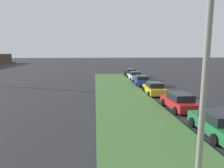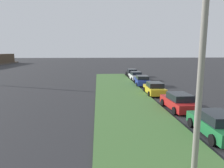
{
  "view_description": "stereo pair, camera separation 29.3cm",
  "coord_description": "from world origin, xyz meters",
  "px_view_note": "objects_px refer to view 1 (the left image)",
  "views": [
    {
      "loc": [
        -3.89,
        11.25,
        5.06
      ],
      "look_at": [
        18.15,
        9.41,
        1.45
      ],
      "focal_mm": 32.57,
      "sensor_mm": 36.0,
      "label": 1
    },
    {
      "loc": [
        -3.91,
        10.96,
        5.06
      ],
      "look_at": [
        18.15,
        9.41,
        1.45
      ],
      "focal_mm": 32.57,
      "sensor_mm": 36.0,
      "label": 2
    }
  ],
  "objects_px": {
    "parked_car_yellow": "(154,88)",
    "parked_car_black": "(131,73)",
    "parked_car_white": "(135,76)",
    "parked_car_blue": "(141,81)",
    "parked_car_red": "(179,102)",
    "parked_car_green": "(218,124)",
    "streetlight": "(216,69)"
  },
  "relations": [
    {
      "from": "parked_car_green",
      "to": "parked_car_yellow",
      "type": "height_order",
      "value": "same"
    },
    {
      "from": "parked_car_blue",
      "to": "parked_car_yellow",
      "type": "bearing_deg",
      "value": -176.21
    },
    {
      "from": "parked_car_blue",
      "to": "parked_car_white",
      "type": "relative_size",
      "value": 1.01
    },
    {
      "from": "parked_car_white",
      "to": "streetlight",
      "type": "relative_size",
      "value": 0.58
    },
    {
      "from": "parked_car_red",
      "to": "parked_car_yellow",
      "type": "relative_size",
      "value": 1.0
    },
    {
      "from": "parked_car_green",
      "to": "parked_car_blue",
      "type": "distance_m",
      "value": 18.26
    },
    {
      "from": "parked_car_blue",
      "to": "streetlight",
      "type": "xyz_separation_m",
      "value": [
        -22.16,
        2.34,
        3.67
      ]
    },
    {
      "from": "parked_car_white",
      "to": "parked_car_black",
      "type": "xyz_separation_m",
      "value": [
        5.22,
        -0.2,
        0.0
      ]
    },
    {
      "from": "parked_car_blue",
      "to": "parked_car_red",
      "type": "bearing_deg",
      "value": -174.85
    },
    {
      "from": "parked_car_green",
      "to": "streetlight",
      "type": "distance_m",
      "value": 6.08
    },
    {
      "from": "parked_car_red",
      "to": "parked_car_white",
      "type": "height_order",
      "value": "same"
    },
    {
      "from": "parked_car_green",
      "to": "parked_car_black",
      "type": "bearing_deg",
      "value": 1.56
    },
    {
      "from": "parked_car_blue",
      "to": "parked_car_black",
      "type": "distance_m",
      "value": 11.03
    },
    {
      "from": "parked_car_green",
      "to": "parked_car_blue",
      "type": "relative_size",
      "value": 0.99
    },
    {
      "from": "parked_car_yellow",
      "to": "parked_car_black",
      "type": "distance_m",
      "value": 17.47
    },
    {
      "from": "parked_car_yellow",
      "to": "parked_car_green",
      "type": "bearing_deg",
      "value": -176.12
    },
    {
      "from": "parked_car_red",
      "to": "parked_car_blue",
      "type": "relative_size",
      "value": 0.99
    },
    {
      "from": "parked_car_red",
      "to": "parked_car_yellow",
      "type": "distance_m",
      "value": 6.36
    },
    {
      "from": "parked_car_white",
      "to": "streetlight",
      "type": "xyz_separation_m",
      "value": [
        -27.97,
        2.44,
        3.67
      ]
    },
    {
      "from": "parked_car_yellow",
      "to": "parked_car_white",
      "type": "height_order",
      "value": "same"
    },
    {
      "from": "parked_car_blue",
      "to": "streetlight",
      "type": "distance_m",
      "value": 22.58
    },
    {
      "from": "parked_car_black",
      "to": "streetlight",
      "type": "bearing_deg",
      "value": 173.66
    },
    {
      "from": "parked_car_blue",
      "to": "parked_car_black",
      "type": "xyz_separation_m",
      "value": [
        11.03,
        -0.3,
        0.0
      ]
    },
    {
      "from": "parked_car_green",
      "to": "parked_car_white",
      "type": "height_order",
      "value": "same"
    },
    {
      "from": "parked_car_yellow",
      "to": "streetlight",
      "type": "relative_size",
      "value": 0.58
    },
    {
      "from": "parked_car_red",
      "to": "parked_car_blue",
      "type": "bearing_deg",
      "value": -0.31
    },
    {
      "from": "parked_car_green",
      "to": "parked_car_blue",
      "type": "xyz_separation_m",
      "value": [
        18.25,
        0.51,
        0.0
      ]
    },
    {
      "from": "parked_car_green",
      "to": "parked_car_white",
      "type": "bearing_deg",
      "value": 2.13
    },
    {
      "from": "parked_car_black",
      "to": "parked_car_red",
      "type": "bearing_deg",
      "value": 178.46
    },
    {
      "from": "parked_car_yellow",
      "to": "parked_car_blue",
      "type": "relative_size",
      "value": 0.99
    },
    {
      "from": "parked_car_green",
      "to": "parked_car_blue",
      "type": "bearing_deg",
      "value": 2.75
    },
    {
      "from": "parked_car_white",
      "to": "parked_car_black",
      "type": "bearing_deg",
      "value": -3.95
    }
  ]
}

